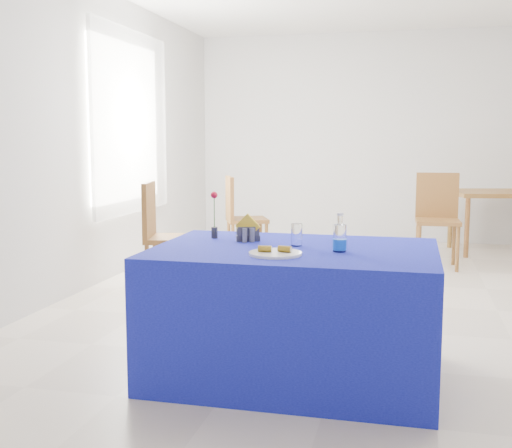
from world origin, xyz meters
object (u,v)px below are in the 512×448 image
(water_bottle, at_px, (340,239))
(chair_win_b, at_px, (239,213))
(oak_table, at_px, (509,197))
(plate, at_px, (275,253))
(chair_bg_left, at_px, (437,213))
(chair_win_a, at_px, (162,230))
(blue_table, at_px, (294,312))

(water_bottle, distance_m, chair_win_b, 3.68)
(oak_table, relative_size, chair_win_b, 1.54)
(plate, distance_m, oak_table, 5.27)
(plate, bearing_deg, chair_bg_left, 75.61)
(chair_bg_left, height_order, chair_win_a, chair_bg_left)
(oak_table, height_order, chair_bg_left, chair_bg_left)
(chair_win_b, bearing_deg, blue_table, 177.09)
(water_bottle, xyz_separation_m, oak_table, (1.54, 4.74, -0.15))
(plate, distance_m, chair_win_b, 3.74)
(chair_bg_left, relative_size, chair_win_a, 1.01)
(plate, distance_m, chair_win_a, 2.45)
(plate, xyz_separation_m, blue_table, (0.06, 0.25, -0.39))
(plate, relative_size, oak_table, 0.19)
(chair_bg_left, bearing_deg, chair_win_b, -174.26)
(plate, relative_size, water_bottle, 1.34)
(plate, relative_size, chair_bg_left, 0.28)
(blue_table, bearing_deg, chair_win_b, 110.26)
(chair_win_b, bearing_deg, plate, 174.89)
(blue_table, height_order, water_bottle, water_bottle)
(water_bottle, bearing_deg, chair_win_a, 134.72)
(oak_table, height_order, chair_win_a, chair_win_a)
(plate, height_order, chair_bg_left, chair_bg_left)
(oak_table, xyz_separation_m, chair_win_a, (-3.31, -2.95, -0.10))
(blue_table, bearing_deg, plate, -103.49)
(chair_win_a, bearing_deg, oak_table, -60.53)
(oak_table, xyz_separation_m, chair_bg_left, (-0.88, -1.08, -0.09))
(blue_table, bearing_deg, chair_win_a, 131.20)
(plate, xyz_separation_m, chair_win_a, (-1.45, 1.97, -0.19))
(plate, height_order, chair_win_b, chair_win_b)
(water_bottle, bearing_deg, plate, -150.38)
(water_bottle, height_order, chair_bg_left, chair_bg_left)
(blue_table, relative_size, water_bottle, 7.44)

